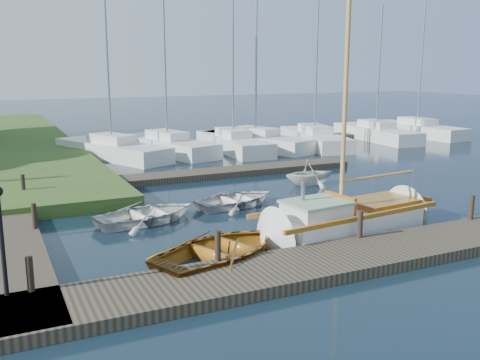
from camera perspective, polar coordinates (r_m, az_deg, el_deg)
name	(u,v)px	position (r m, az deg, el deg)	size (l,w,h in m)	color
ground	(240,212)	(19.51, 0.00, -3.45)	(160.00, 160.00, 0.00)	black
near_dock	(337,261)	(14.53, 10.31, -8.46)	(18.00, 2.20, 0.30)	#2E261B
far_dock	(220,173)	(26.05, -2.15, 0.77)	(14.00, 1.60, 0.30)	#2E261B
pontoon	(271,140)	(37.96, 3.30, 4.25)	(30.00, 1.60, 0.30)	#2E261B
mooring_post_0	(30,274)	(12.81, -21.49, -9.32)	(0.16, 0.16, 0.80)	black
mooring_post_1	(218,246)	(13.77, -2.38, -7.00)	(0.16, 0.16, 0.80)	black
mooring_post_2	(360,224)	(15.98, 12.69, -4.61)	(0.16, 0.16, 0.80)	black
mooring_post_3	(471,207)	(19.02, 23.46, -2.68)	(0.16, 0.16, 0.80)	black
mooring_post_4	(34,216)	(17.61, -21.09, -3.60)	(0.16, 0.16, 0.80)	black
mooring_post_5	(23,185)	(22.48, -22.13, -0.45)	(0.16, 0.16, 0.80)	black
lamp_post	(0,226)	(12.44, -24.20, -4.48)	(0.24, 0.24, 2.44)	black
sailboat	(349,221)	(17.51, 11.54, -4.32)	(7.32, 2.74, 9.83)	beige
dinghy	(222,246)	(14.54, -1.94, -7.06)	(3.02, 4.23, 0.88)	brown
tender_a	(147,211)	(18.50, -9.94, -3.30)	(2.55, 3.57, 0.74)	beige
tender_c	(236,197)	(20.35, -0.41, -1.81)	(2.38, 3.34, 0.69)	beige
tender_d	(310,171)	(24.13, 7.47, 0.95)	(2.07, 2.39, 1.26)	beige
marina_boat_0	(112,148)	(32.05, -13.52, 3.31)	(5.43, 8.72, 11.90)	beige
marina_boat_1	(167,144)	(33.13, -7.77, 3.78)	(4.33, 8.41, 10.30)	beige
marina_boat_2	(233,142)	(33.95, -0.74, 4.08)	(2.56, 8.24, 10.36)	beige
marina_boat_3	(256,140)	(34.83, 1.69, 4.29)	(4.88, 8.58, 11.79)	beige
marina_boat_4	(314,137)	(36.58, 7.95, 4.52)	(4.10, 8.93, 9.96)	beige
marina_boat_6	(376,132)	(40.54, 14.29, 4.97)	(3.00, 8.64, 9.51)	beige
marina_boat_7	(417,129)	(43.71, 18.36, 5.23)	(2.61, 8.40, 11.35)	beige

